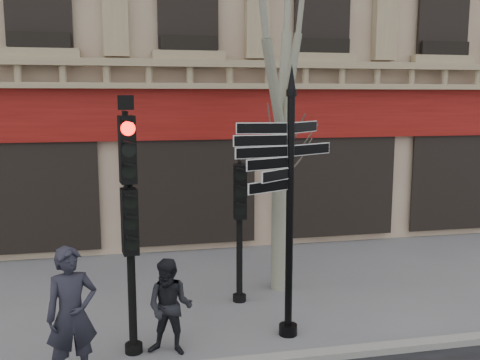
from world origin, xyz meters
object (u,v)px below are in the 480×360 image
at_px(traffic_signal_main, 129,195).
at_px(traffic_signal_secondary, 239,206).
at_px(pedestrian_a, 72,315).
at_px(pedestrian_b, 170,307).
at_px(fingerpost, 291,157).

xyz_separation_m(traffic_signal_main, traffic_signal_secondary, (2.10, 1.77, -0.64)).
bearing_deg(pedestrian_a, traffic_signal_secondary, 23.84).
bearing_deg(traffic_signal_secondary, pedestrian_b, -120.19).
distance_m(fingerpost, traffic_signal_secondary, 2.07).
xyz_separation_m(traffic_signal_main, pedestrian_a, (-0.84, -0.69, -1.57)).
relative_size(traffic_signal_main, pedestrian_b, 2.63).
bearing_deg(pedestrian_b, traffic_signal_secondary, 71.96).
xyz_separation_m(fingerpost, traffic_signal_secondary, (-0.50, 1.66, -1.13)).
relative_size(fingerpost, pedestrian_b, 2.95).
relative_size(traffic_signal_main, traffic_signal_secondary, 1.47).
distance_m(fingerpost, traffic_signal_main, 2.65).
bearing_deg(traffic_signal_secondary, traffic_signal_main, -131.61).
distance_m(fingerpost, pedestrian_a, 4.09).
bearing_deg(fingerpost, pedestrian_a, 176.84).
height_order(fingerpost, pedestrian_a, fingerpost).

